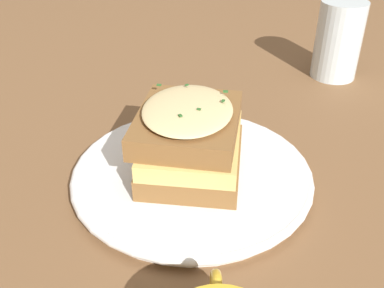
# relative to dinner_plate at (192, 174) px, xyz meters

# --- Properties ---
(ground_plane) EXTENTS (2.40, 2.40, 0.00)m
(ground_plane) POSITION_rel_dinner_plate_xyz_m (-0.01, 0.01, -0.01)
(ground_plane) COLOR brown
(dinner_plate) EXTENTS (0.26, 0.26, 0.02)m
(dinner_plate) POSITION_rel_dinner_plate_xyz_m (0.00, 0.00, 0.00)
(dinner_plate) COLOR white
(dinner_plate) RESTS_ON ground_plane
(sandwich) EXTENTS (0.14, 0.15, 0.08)m
(sandwich) POSITION_rel_dinner_plate_xyz_m (0.00, -0.00, 0.04)
(sandwich) COLOR brown
(sandwich) RESTS_ON dinner_plate
(water_glass) EXTENTS (0.07, 0.07, 0.12)m
(water_glass) POSITION_rel_dinner_plate_xyz_m (-0.10, -0.34, 0.05)
(water_glass) COLOR silver
(water_glass) RESTS_ON ground_plane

